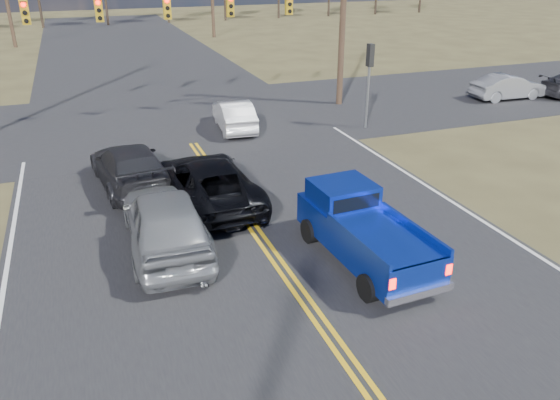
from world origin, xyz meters
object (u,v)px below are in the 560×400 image
object	(u,v)px
white_car_queue	(234,115)
black_suv	(208,182)
silver_suv	(166,221)
pickup_truck	(362,230)
dgrey_car_queue	(130,167)
cross_car_east_near	(508,87)

from	to	relation	value
white_car_queue	black_suv	bearing A→B (deg)	73.75
black_suv	white_car_queue	bearing A→B (deg)	-113.54
black_suv	white_car_queue	distance (m)	8.45
silver_suv	black_suv	bearing A→B (deg)	-122.97
black_suv	pickup_truck	bearing A→B (deg)	119.80
dgrey_car_queue	cross_car_east_near	world-z (taller)	dgrey_car_queue
white_car_queue	silver_suv	bearing A→B (deg)	70.23
cross_car_east_near	white_car_queue	bearing A→B (deg)	92.94
black_suv	cross_car_east_near	distance (m)	20.89
silver_suv	dgrey_car_queue	bearing A→B (deg)	-83.19
silver_suv	white_car_queue	xyz separation A→B (m)	(4.94, 10.40, -0.21)
silver_suv	cross_car_east_near	xyz separation A→B (m)	(21.07, 10.60, -0.20)
dgrey_car_queue	black_suv	bearing A→B (deg)	126.75
pickup_truck	white_car_queue	distance (m)	12.77
white_car_queue	pickup_truck	bearing A→B (deg)	95.02
silver_suv	dgrey_car_queue	world-z (taller)	silver_suv
silver_suv	black_suv	distance (m)	3.13
silver_suv	cross_car_east_near	world-z (taller)	silver_suv
silver_suv	dgrey_car_queue	xyz separation A→B (m)	(-0.42, 4.94, -0.13)
black_suv	cross_car_east_near	size ratio (longest dim) A/B	1.33
black_suv	cross_car_east_near	bearing A→B (deg)	-159.01
silver_suv	cross_car_east_near	distance (m)	23.59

